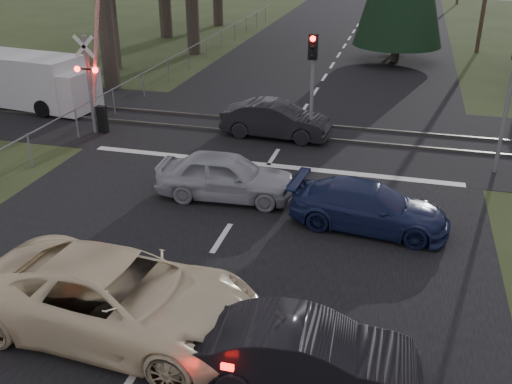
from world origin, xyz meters
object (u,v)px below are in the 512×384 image
(silver_car, at_px, (226,176))
(white_van, at_px, (33,82))
(crossing_signal, at_px, (95,82))
(blue_sedan, at_px, (369,207))
(dark_hatchback, at_px, (307,355))
(traffic_signal_center, at_px, (312,70))
(dark_car_far, at_px, (276,120))
(cream_coupe, at_px, (119,298))

(silver_car, height_order, white_van, white_van)
(crossing_signal, height_order, blue_sedan, crossing_signal)
(dark_hatchback, relative_size, silver_car, 0.97)
(traffic_signal_center, height_order, blue_sedan, traffic_signal_center)
(blue_sedan, bearing_deg, dark_hatchback, -179.71)
(traffic_signal_center, distance_m, silver_car, 5.89)
(traffic_signal_center, bearing_deg, dark_car_far, 163.44)
(dark_hatchback, xyz_separation_m, dark_car_far, (-3.51, 12.74, 0.03))
(cream_coupe, bearing_deg, dark_hatchback, -93.76)
(traffic_signal_center, xyz_separation_m, blue_sedan, (2.69, -6.07, -2.18))
(dark_hatchback, bearing_deg, cream_coupe, 78.26)
(dark_hatchback, xyz_separation_m, white_van, (-14.87, 13.79, 0.52))
(silver_car, height_order, dark_car_far, silver_car)
(blue_sedan, bearing_deg, silver_car, 84.93)
(blue_sedan, bearing_deg, white_van, 69.59)
(blue_sedan, bearing_deg, crossing_signal, 70.31)
(silver_car, distance_m, blue_sedan, 4.40)
(dark_hatchback, distance_m, white_van, 20.29)
(white_van, bearing_deg, traffic_signal_center, 0.64)
(dark_car_far, xyz_separation_m, white_van, (-11.36, 1.05, 0.50))
(traffic_signal_center, relative_size, white_van, 0.66)
(blue_sedan, height_order, dark_car_far, dark_car_far)
(dark_hatchback, xyz_separation_m, silver_car, (-3.75, 7.07, 0.04))
(silver_car, xyz_separation_m, white_van, (-11.12, 6.72, 0.48))
(traffic_signal_center, bearing_deg, silver_car, -107.30)
(traffic_signal_center, height_order, dark_car_far, traffic_signal_center)
(crossing_signal, relative_size, dark_car_far, 1.66)
(silver_car, bearing_deg, white_van, 55.46)
(cream_coupe, relative_size, dark_hatchback, 1.46)
(dark_hatchback, relative_size, white_van, 0.65)
(cream_coupe, distance_m, silver_car, 6.57)
(dark_car_far, bearing_deg, white_van, 88.15)
(crossing_signal, bearing_deg, cream_coupe, -59.32)
(dark_car_far, height_order, white_van, white_van)
(traffic_signal_center, height_order, white_van, traffic_signal_center)
(traffic_signal_center, xyz_separation_m, cream_coupe, (-1.79, -11.82, -1.98))
(blue_sedan, xyz_separation_m, white_van, (-15.45, 7.53, 0.56))
(crossing_signal, height_order, white_van, crossing_signal)
(traffic_signal_center, relative_size, silver_car, 0.98)
(dark_car_far, distance_m, white_van, 11.42)
(crossing_signal, bearing_deg, silver_car, -33.31)
(crossing_signal, xyz_separation_m, silver_car, (6.64, -4.36, -1.35))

